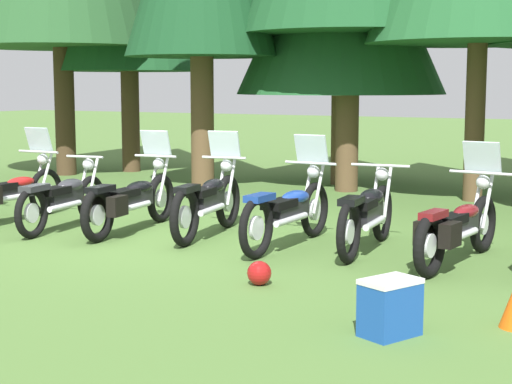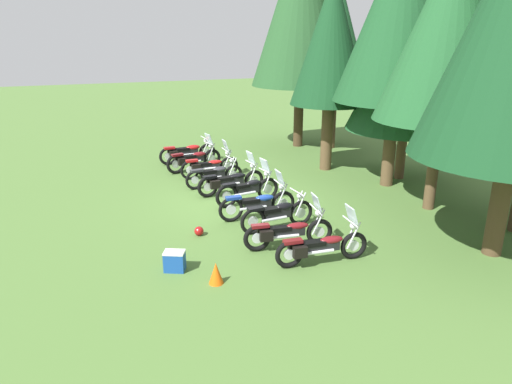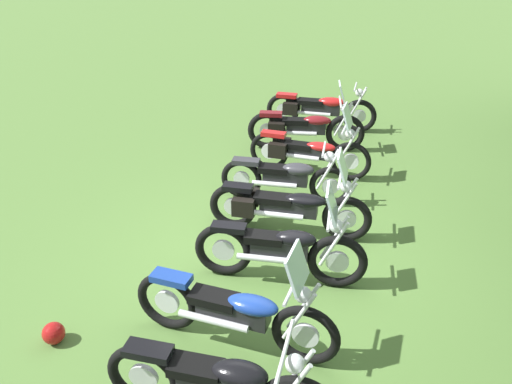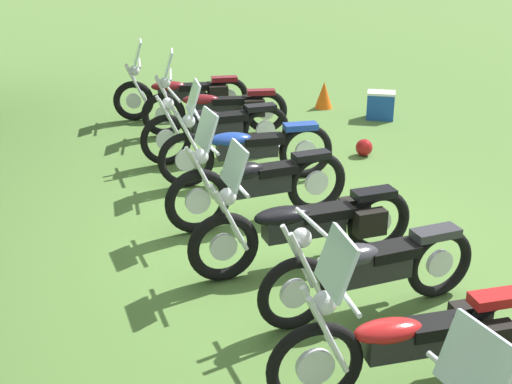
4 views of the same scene
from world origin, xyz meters
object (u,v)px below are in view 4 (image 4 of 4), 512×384
object	(u,v)px
motorcycle_8	(217,107)
dropped_helmet	(364,148)
motorcycle_4	(307,224)
motorcycle_9	(183,93)
motorcycle_2	(417,338)
traffic_cone	(324,95)
motorcycle_7	(216,128)
motorcycle_3	(369,268)
motorcycle_6	(245,148)
picnic_cooler	(381,105)
motorcycle_5	(257,183)

from	to	relation	value
motorcycle_8	dropped_helmet	size ratio (longest dim) A/B	9.28
motorcycle_4	motorcycle_9	distance (m)	5.55
motorcycle_2	traffic_cone	distance (m)	7.87
traffic_cone	motorcycle_8	bearing A→B (deg)	116.46
motorcycle_7	traffic_cone	size ratio (longest dim) A/B	4.58
motorcycle_2	motorcycle_3	world-z (taller)	motorcycle_2
motorcycle_8	dropped_helmet	xyz separation A→B (m)	(-1.52, -1.89, -0.32)
motorcycle_7	traffic_cone	xyz separation A→B (m)	(2.24, -2.39, -0.23)
motorcycle_6	traffic_cone	size ratio (longest dim) A/B	4.85
motorcycle_2	motorcycle_9	distance (m)	7.62
motorcycle_9	traffic_cone	xyz separation A→B (m)	(0.04, -2.54, -0.20)
motorcycle_7	dropped_helmet	size ratio (longest dim) A/B	8.80
motorcycle_3	motorcycle_6	bearing A→B (deg)	-91.47
motorcycle_3	picnic_cooler	bearing A→B (deg)	-121.95
motorcycle_6	motorcycle_9	size ratio (longest dim) A/B	1.01
motorcycle_6	dropped_helmet	bearing A→B (deg)	-161.64
motorcycle_8	picnic_cooler	bearing A→B (deg)	-169.47
motorcycle_4	motorcycle_2	bearing A→B (deg)	89.19
motorcycle_6	motorcycle_4	bearing A→B (deg)	93.33
motorcycle_2	motorcycle_9	size ratio (longest dim) A/B	0.96
motorcycle_5	motorcycle_6	distance (m)	1.27
motorcycle_5	picnic_cooler	xyz separation A→B (m)	(3.58, -3.05, -0.24)
motorcycle_2	traffic_cone	world-z (taller)	motorcycle_2
motorcycle_5	traffic_cone	world-z (taller)	motorcycle_5
motorcycle_8	motorcycle_7	bearing A→B (deg)	85.21
motorcycle_7	picnic_cooler	xyz separation A→B (m)	(1.36, -3.11, -0.23)
motorcycle_7	traffic_cone	bearing A→B (deg)	-141.61
motorcycle_6	motorcycle_7	bearing A→B (deg)	-76.90
motorcycle_7	motorcycle_9	size ratio (longest dim) A/B	0.95
motorcycle_3	motorcycle_6	distance (m)	3.35
motorcycle_9	picnic_cooler	bearing A→B (deg)	169.36
motorcycle_9	dropped_helmet	size ratio (longest dim) A/B	9.26
motorcycle_5	picnic_cooler	distance (m)	4.71
motorcycle_2	motorcycle_7	xyz separation A→B (m)	(5.40, 0.49, 0.00)
motorcycle_7	motorcycle_9	distance (m)	2.20
motorcycle_7	motorcycle_8	bearing A→B (deg)	-106.17
motorcycle_4	motorcycle_7	world-z (taller)	motorcycle_4
motorcycle_2	picnic_cooler	distance (m)	7.25
motorcycle_3	traffic_cone	size ratio (longest dim) A/B	4.45
dropped_helmet	picnic_cooler	bearing A→B (deg)	-29.83
motorcycle_9	motorcycle_5	bearing A→B (deg)	96.51
motorcycle_4	motorcycle_6	size ratio (longest dim) A/B	1.03
motorcycle_4	dropped_helmet	size ratio (longest dim) A/B	9.57
motorcycle_7	motorcycle_3	bearing A→B (deg)	92.89
picnic_cooler	motorcycle_2	bearing A→B (deg)	158.78
motorcycle_2	motorcycle_6	world-z (taller)	motorcycle_6
motorcycle_5	motorcycle_3	bearing A→B (deg)	95.57
motorcycle_7	motorcycle_5	bearing A→B (deg)	86.84
motorcycle_4	motorcycle_7	bearing A→B (deg)	-90.81
motorcycle_5	motorcycle_8	world-z (taller)	motorcycle_5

